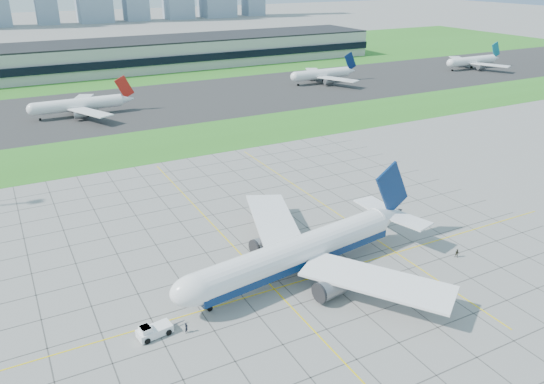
# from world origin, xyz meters

# --- Properties ---
(ground) EXTENTS (1400.00, 1400.00, 0.00)m
(ground) POSITION_xyz_m (0.00, 0.00, 0.00)
(ground) COLOR gray
(ground) RESTS_ON ground
(grass_median) EXTENTS (700.00, 35.00, 0.04)m
(grass_median) POSITION_xyz_m (0.00, 90.00, 0.02)
(grass_median) COLOR #2E7020
(grass_median) RESTS_ON ground
(asphalt_taxiway) EXTENTS (700.00, 75.00, 0.04)m
(asphalt_taxiway) POSITION_xyz_m (0.00, 145.00, 0.03)
(asphalt_taxiway) COLOR #383838
(asphalt_taxiway) RESTS_ON ground
(grass_far) EXTENTS (700.00, 145.00, 0.04)m
(grass_far) POSITION_xyz_m (0.00, 255.00, 0.02)
(grass_far) COLOR #2E7020
(grass_far) RESTS_ON ground
(apron_markings) EXTENTS (120.00, 130.00, 0.03)m
(apron_markings) POSITION_xyz_m (0.43, 11.09, 0.02)
(apron_markings) COLOR #474744
(apron_markings) RESTS_ON ground
(terminal) EXTENTS (260.00, 43.00, 15.80)m
(terminal) POSITION_xyz_m (40.00, 229.87, 7.89)
(terminal) COLOR #B7B7B2
(terminal) RESTS_ON ground
(airliner) EXTENTS (55.10, 55.45, 17.41)m
(airliner) POSITION_xyz_m (-3.68, 0.16, 4.76)
(airliner) COLOR white
(airliner) RESTS_ON ground
(pushback_tug) EXTENTS (7.99, 3.41, 2.19)m
(pushback_tug) POSITION_xyz_m (-32.91, -4.63, 0.97)
(pushback_tug) COLOR white
(pushback_tug) RESTS_ON ground
(crew_near) EXTENTS (0.79, 0.77, 1.84)m
(crew_near) POSITION_xyz_m (-28.02, -6.33, 0.92)
(crew_near) COLOR black
(crew_near) RESTS_ON ground
(crew_far) EXTENTS (1.12, 1.10, 1.82)m
(crew_far) POSITION_xyz_m (27.40, -9.13, 0.91)
(crew_far) COLOR black
(crew_far) RESTS_ON ground
(distant_jet_1) EXTENTS (38.06, 42.66, 14.08)m
(distant_jet_1) POSITION_xyz_m (-19.27, 138.99, 4.49)
(distant_jet_1) COLOR white
(distant_jet_1) RESTS_ON ground
(distant_jet_2) EXTENTS (35.73, 42.66, 14.08)m
(distant_jet_2) POSITION_xyz_m (97.64, 148.02, 4.48)
(distant_jet_2) COLOR white
(distant_jet_2) RESTS_ON ground
(distant_jet_3) EXTENTS (37.81, 42.66, 14.08)m
(distant_jet_3) POSITION_xyz_m (194.05, 141.75, 4.49)
(distant_jet_3) COLOR white
(distant_jet_3) RESTS_ON ground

